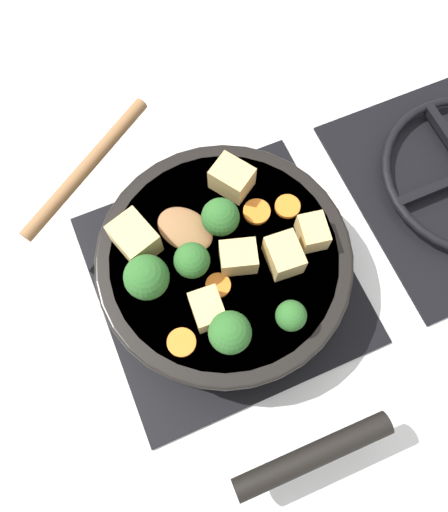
# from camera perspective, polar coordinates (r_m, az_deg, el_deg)

# --- Properties ---
(ground_plane) EXTENTS (2.40, 2.40, 0.00)m
(ground_plane) POSITION_cam_1_polar(r_m,az_deg,el_deg) (0.63, -0.00, -2.63)
(ground_plane) COLOR silver
(front_burner_grate) EXTENTS (0.31, 0.31, 0.03)m
(front_burner_grate) POSITION_cam_1_polar(r_m,az_deg,el_deg) (0.62, -0.00, -2.30)
(front_burner_grate) COLOR black
(front_burner_grate) RESTS_ON ground_plane
(skillet_pan) EXTENTS (0.38, 0.29, 0.06)m
(skillet_pan) POSITION_cam_1_polar(r_m,az_deg,el_deg) (0.58, 0.09, -1.09)
(skillet_pan) COLOR black
(skillet_pan) RESTS_ON front_burner_grate
(wooden_spoon) EXTENTS (0.23, 0.21, 0.02)m
(wooden_spoon) POSITION_cam_1_polar(r_m,az_deg,el_deg) (0.59, -10.68, 6.92)
(wooden_spoon) COLOR olive
(wooden_spoon) RESTS_ON skillet_pan
(tofu_cube_center_large) EXTENTS (0.06, 0.05, 0.04)m
(tofu_cube_center_large) POSITION_cam_1_polar(r_m,az_deg,el_deg) (0.55, -10.18, 1.98)
(tofu_cube_center_large) COLOR #DBB770
(tofu_cube_center_large) RESTS_ON skillet_pan
(tofu_cube_near_handle) EXTENTS (0.04, 0.03, 0.03)m
(tofu_cube_near_handle) POSITION_cam_1_polar(r_m,az_deg,el_deg) (0.52, -1.90, -6.08)
(tofu_cube_near_handle) COLOR #DBB770
(tofu_cube_near_handle) RESTS_ON skillet_pan
(tofu_cube_east_chunk) EXTENTS (0.04, 0.04, 0.03)m
(tofu_cube_east_chunk) POSITION_cam_1_polar(r_m,az_deg,el_deg) (0.54, 6.86, 0.07)
(tofu_cube_east_chunk) COLOR #DBB770
(tofu_cube_east_chunk) RESTS_ON skillet_pan
(tofu_cube_west_chunk) EXTENTS (0.04, 0.05, 0.03)m
(tofu_cube_west_chunk) POSITION_cam_1_polar(r_m,az_deg,el_deg) (0.54, 1.65, -0.14)
(tofu_cube_west_chunk) COLOR #DBB770
(tofu_cube_west_chunk) RESTS_ON skillet_pan
(tofu_cube_back_piece) EXTENTS (0.04, 0.03, 0.03)m
(tofu_cube_back_piece) POSITION_cam_1_polar(r_m,az_deg,el_deg) (0.56, 10.08, 2.69)
(tofu_cube_back_piece) COLOR #DBB770
(tofu_cube_back_piece) RESTS_ON skillet_pan
(tofu_cube_front_piece) EXTENTS (0.06, 0.05, 0.03)m
(tofu_cube_front_piece) POSITION_cam_1_polar(r_m,az_deg,el_deg) (0.57, 0.91, 8.88)
(tofu_cube_front_piece) COLOR #DBB770
(tofu_cube_front_piece) RESTS_ON skillet_pan
(broccoli_floret_near_spoon) EXTENTS (0.04, 0.04, 0.05)m
(broccoli_floret_near_spoon) POSITION_cam_1_polar(r_m,az_deg,el_deg) (0.50, 0.69, -8.75)
(broccoli_floret_near_spoon) COLOR #709956
(broccoli_floret_near_spoon) RESTS_ON skillet_pan
(broccoli_floret_center_top) EXTENTS (0.05, 0.05, 0.05)m
(broccoli_floret_center_top) POSITION_cam_1_polar(r_m,az_deg,el_deg) (0.52, -9.01, -1.98)
(broccoli_floret_center_top) COLOR #709956
(broccoli_floret_center_top) RESTS_ON skillet_pan
(broccoli_floret_east_rim) EXTENTS (0.03, 0.03, 0.04)m
(broccoli_floret_east_rim) POSITION_cam_1_polar(r_m,az_deg,el_deg) (0.52, 7.66, -6.80)
(broccoli_floret_east_rim) COLOR #709956
(broccoli_floret_east_rim) RESTS_ON skillet_pan
(broccoli_floret_west_rim) EXTENTS (0.04, 0.04, 0.05)m
(broccoli_floret_west_rim) POSITION_cam_1_polar(r_m,az_deg,el_deg) (0.54, -0.41, 4.45)
(broccoli_floret_west_rim) COLOR #709956
(broccoli_floret_west_rim) RESTS_ON skillet_pan
(broccoli_floret_north_edge) EXTENTS (0.04, 0.04, 0.05)m
(broccoli_floret_north_edge) POSITION_cam_1_polar(r_m,az_deg,el_deg) (0.52, -3.55, -0.82)
(broccoli_floret_north_edge) COLOR #709956
(broccoli_floret_north_edge) RESTS_ON skillet_pan
(carrot_slice_orange_thin) EXTENTS (0.03, 0.03, 0.01)m
(carrot_slice_orange_thin) POSITION_cam_1_polar(r_m,az_deg,el_deg) (0.58, 7.27, 5.64)
(carrot_slice_orange_thin) COLOR orange
(carrot_slice_orange_thin) RESTS_ON skillet_pan
(carrot_slice_near_center) EXTENTS (0.03, 0.03, 0.01)m
(carrot_slice_near_center) POSITION_cam_1_polar(r_m,az_deg,el_deg) (0.53, -4.87, -9.81)
(carrot_slice_near_center) COLOR orange
(carrot_slice_near_center) RESTS_ON skillet_pan
(carrot_slice_edge_slice) EXTENTS (0.03, 0.03, 0.01)m
(carrot_slice_edge_slice) POSITION_cam_1_polar(r_m,az_deg,el_deg) (0.57, 3.76, 5.08)
(carrot_slice_edge_slice) COLOR orange
(carrot_slice_edge_slice) RESTS_ON skillet_pan
(carrot_slice_under_broccoli) EXTENTS (0.03, 0.03, 0.01)m
(carrot_slice_under_broccoli) POSITION_cam_1_polar(r_m,az_deg,el_deg) (0.54, -0.67, -3.38)
(carrot_slice_under_broccoli) COLOR orange
(carrot_slice_under_broccoli) RESTS_ON skillet_pan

